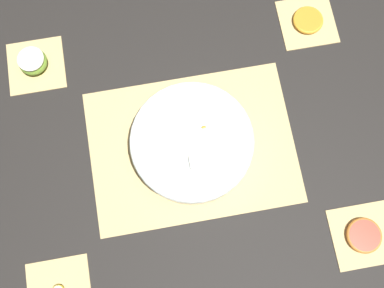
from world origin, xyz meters
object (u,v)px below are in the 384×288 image
object	(u,v)px
orange_slice_whole	(308,20)
grapefruit_slice	(364,235)
apple_half	(33,62)
fruit_salad_bowl	(192,143)

from	to	relation	value
orange_slice_whole	grapefruit_slice	size ratio (longest dim) A/B	0.95
apple_half	grapefruit_slice	bearing A→B (deg)	-38.10
grapefruit_slice	apple_half	bearing A→B (deg)	141.90
fruit_salad_bowl	grapefruit_slice	distance (m)	0.44
fruit_salad_bowl	apple_half	xyz separation A→B (m)	(-0.35, 0.27, -0.02)
apple_half	orange_slice_whole	size ratio (longest dim) A/B	0.90
orange_slice_whole	apple_half	bearing A→B (deg)	180.00
apple_half	fruit_salad_bowl	bearing A→B (deg)	-38.07
apple_half	orange_slice_whole	xyz separation A→B (m)	(0.70, 0.00, -0.02)
fruit_salad_bowl	apple_half	world-z (taller)	fruit_salad_bowl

